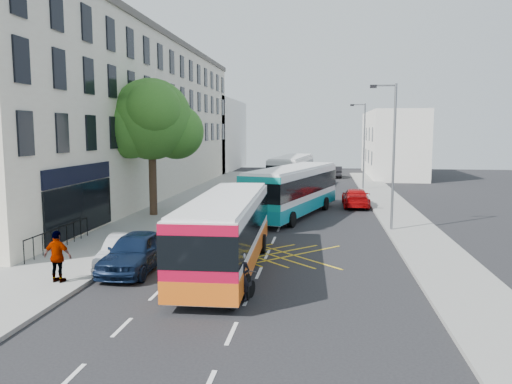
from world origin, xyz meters
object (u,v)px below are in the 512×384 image
(lamp_near, at_px, (392,149))
(bus_near, at_px, (226,231))
(pedestrian_far, at_px, (58,257))
(parked_car_silver, at_px, (125,251))
(red_hatchback, at_px, (356,198))
(distant_car_grey, at_px, (276,176))
(parked_car_blue, at_px, (136,252))
(distant_car_silver, at_px, (323,178))
(bus_mid, at_px, (293,190))
(lamp_far, at_px, (363,141))
(motorbike, at_px, (242,279))
(street_tree, at_px, (151,120))
(bus_far, at_px, (292,172))
(distant_car_dark, at_px, (336,172))

(lamp_near, relative_size, bus_near, 0.74)
(pedestrian_far, bearing_deg, lamp_near, -131.40)
(parked_car_silver, relative_size, red_hatchback, 0.85)
(bus_near, relative_size, distant_car_grey, 2.47)
(parked_car_blue, distance_m, red_hatchback, 20.97)
(bus_near, height_order, pedestrian_far, bus_near)
(red_hatchback, distance_m, distant_car_silver, 16.81)
(bus_mid, bearing_deg, pedestrian_far, -98.47)
(lamp_far, bearing_deg, motorbike, -100.94)
(lamp_far, relative_size, motorbike, 4.17)
(lamp_near, distance_m, bus_mid, 7.88)
(bus_mid, height_order, distant_car_silver, bus_mid)
(street_tree, relative_size, bus_far, 0.76)
(street_tree, bearing_deg, distant_car_dark, 67.12)
(motorbike, relative_size, distant_car_dark, 0.46)
(bus_near, relative_size, bus_far, 0.93)
(bus_mid, relative_size, parked_car_blue, 2.57)
(distant_car_grey, relative_size, pedestrian_far, 2.31)
(lamp_near, xyz_separation_m, bus_far, (-6.66, 19.64, -2.93))
(street_tree, height_order, motorbike, street_tree)
(street_tree, height_order, red_hatchback, street_tree)
(parked_car_silver, height_order, red_hatchback, red_hatchback)
(distant_car_dark, bearing_deg, motorbike, 87.09)
(street_tree, distance_m, distant_car_dark, 32.85)
(parked_car_blue, bearing_deg, distant_car_grey, 86.99)
(pedestrian_far, bearing_deg, motorbike, 179.16)
(bus_near, distance_m, motorbike, 4.20)
(street_tree, bearing_deg, pedestrian_far, -84.09)
(parked_car_blue, relative_size, distant_car_silver, 1.32)
(street_tree, distance_m, bus_far, 19.07)
(parked_car_silver, bearing_deg, pedestrian_far, -122.60)
(lamp_near, bearing_deg, street_tree, 168.60)
(motorbike, xyz_separation_m, distant_car_silver, (2.60, 38.41, -0.22))
(bus_near, relative_size, red_hatchback, 2.28)
(lamp_near, distance_m, distant_car_dark, 33.09)
(street_tree, xyz_separation_m, distant_car_silver, (11.01, 22.85, -5.70))
(motorbike, relative_size, red_hatchback, 0.41)
(lamp_far, xyz_separation_m, bus_near, (-7.57, -28.68, -3.03))
(bus_near, xyz_separation_m, distant_car_dark, (5.44, 41.46, -0.90))
(street_tree, xyz_separation_m, bus_mid, (9.04, 1.66, -4.58))
(lamp_far, xyz_separation_m, bus_far, (-6.66, -0.36, -2.93))
(bus_far, distance_m, red_hatchback, 11.81)
(lamp_far, xyz_separation_m, distant_car_grey, (-8.91, 7.18, -4.01))
(distant_car_grey, bearing_deg, distant_car_silver, -20.93)
(bus_near, height_order, parked_car_silver, bus_near)
(lamp_far, bearing_deg, pedestrian_far, -112.65)
(lamp_far, distance_m, parked_car_blue, 31.61)
(street_tree, relative_size, lamp_far, 1.10)
(bus_mid, bearing_deg, motorbike, -75.72)
(bus_near, height_order, bus_mid, bus_mid)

